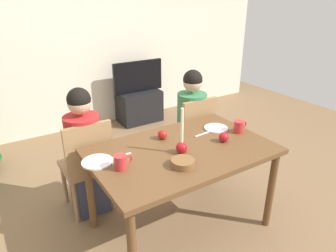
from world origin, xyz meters
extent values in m
plane|color=brown|center=(0.00, 0.00, 0.00)|extent=(7.68, 7.68, 0.00)
cube|color=beige|center=(0.00, 2.60, 1.30)|extent=(6.40, 0.10, 2.60)
cube|color=brown|center=(0.00, 0.00, 0.73)|extent=(1.40, 0.90, 0.04)
cylinder|color=brown|center=(0.64, -0.39, 0.35)|extent=(0.06, 0.06, 0.71)
cylinder|color=brown|center=(-0.64, 0.39, 0.35)|extent=(0.06, 0.06, 0.71)
cylinder|color=brown|center=(0.64, 0.39, 0.35)|extent=(0.06, 0.06, 0.71)
cube|color=#99754C|center=(-0.57, 0.69, 0.43)|extent=(0.40, 0.40, 0.04)
cube|color=#99754C|center=(-0.57, 0.51, 0.68)|extent=(0.40, 0.04, 0.45)
cylinder|color=#99754C|center=(-0.40, 0.86, 0.21)|extent=(0.04, 0.04, 0.41)
cylinder|color=#99754C|center=(-0.74, 0.86, 0.21)|extent=(0.04, 0.04, 0.41)
cylinder|color=#99754C|center=(-0.40, 0.52, 0.21)|extent=(0.04, 0.04, 0.41)
cylinder|color=#99754C|center=(-0.74, 0.52, 0.21)|extent=(0.04, 0.04, 0.41)
cube|color=#99754C|center=(0.57, 0.69, 0.43)|extent=(0.40, 0.40, 0.04)
cube|color=#99754C|center=(0.57, 0.51, 0.68)|extent=(0.40, 0.04, 0.45)
cylinder|color=#99754C|center=(0.74, 0.86, 0.21)|extent=(0.04, 0.04, 0.41)
cylinder|color=#99754C|center=(0.40, 0.86, 0.21)|extent=(0.04, 0.04, 0.41)
cylinder|color=#99754C|center=(0.74, 0.52, 0.21)|extent=(0.04, 0.04, 0.41)
cylinder|color=#99754C|center=(0.40, 0.52, 0.21)|extent=(0.04, 0.04, 0.41)
cube|color=#33384C|center=(-0.57, 0.64, 0.23)|extent=(0.28, 0.28, 0.45)
cylinder|color=#AD2323|center=(-0.57, 0.64, 0.69)|extent=(0.30, 0.30, 0.48)
sphere|color=tan|center=(-0.57, 0.64, 1.04)|extent=(0.19, 0.19, 0.19)
sphere|color=black|center=(-0.57, 0.64, 1.07)|extent=(0.19, 0.19, 0.19)
cube|color=#33384C|center=(0.57, 0.64, 0.23)|extent=(0.28, 0.28, 0.45)
cylinder|color=#387A4C|center=(0.57, 0.64, 0.69)|extent=(0.30, 0.30, 0.48)
sphere|color=tan|center=(0.57, 0.64, 1.04)|extent=(0.19, 0.19, 0.19)
sphere|color=black|center=(0.57, 0.64, 1.07)|extent=(0.19, 0.19, 0.19)
cube|color=black|center=(0.81, 2.30, 0.24)|extent=(0.64, 0.40, 0.48)
cube|color=black|center=(0.81, 2.30, 0.71)|extent=(0.79, 0.04, 0.46)
cube|color=black|center=(0.81, 2.30, 0.71)|extent=(0.76, 0.05, 0.46)
sphere|color=red|center=(-0.04, -0.05, 0.80)|extent=(0.09, 0.09, 0.09)
cylinder|color=#EFE5C6|center=(-0.04, -0.05, 0.98)|extent=(0.02, 0.02, 0.27)
cylinder|color=white|center=(-0.63, 0.15, 0.76)|extent=(0.22, 0.22, 0.01)
cylinder|color=silver|center=(0.48, 0.15, 0.76)|extent=(0.21, 0.21, 0.01)
cylinder|color=#B72D2D|center=(-0.52, -0.01, 0.80)|extent=(0.09, 0.09, 0.10)
torus|color=#B72D2D|center=(-0.47, -0.01, 0.81)|extent=(0.07, 0.01, 0.07)
cylinder|color=#B72D2D|center=(0.59, -0.01, 0.80)|extent=(0.09, 0.09, 0.10)
torus|color=#B72D2D|center=(0.64, -0.01, 0.81)|extent=(0.07, 0.01, 0.07)
cube|color=silver|center=(-0.46, 0.15, 0.75)|extent=(0.18, 0.02, 0.01)
cube|color=silver|center=(0.31, 0.12, 0.75)|extent=(0.18, 0.03, 0.01)
cylinder|color=brown|center=(-0.14, -0.21, 0.78)|extent=(0.17, 0.17, 0.05)
sphere|color=#AB1B19|center=(-0.03, 0.23, 0.79)|extent=(0.08, 0.08, 0.08)
sphere|color=#AB161D|center=(0.36, -0.08, 0.79)|extent=(0.08, 0.08, 0.08)
camera|label=1|loc=(-1.22, -1.73, 1.87)|focal=32.88mm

